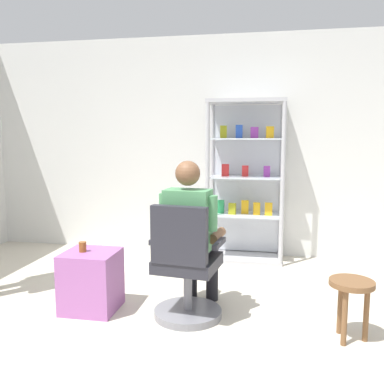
{
  "coord_description": "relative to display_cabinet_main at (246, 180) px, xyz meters",
  "views": [
    {
      "loc": [
        0.68,
        -2.2,
        1.48
      ],
      "look_at": [
        0.02,
        1.3,
        1.0
      ],
      "focal_mm": 38.77,
      "sensor_mm": 36.0,
      "label": 1
    }
  ],
  "objects": [
    {
      "name": "storage_crate",
      "position": [
        -1.19,
        -1.78,
        -0.71
      ],
      "size": [
        0.44,
        0.42,
        0.51
      ],
      "primitive_type": "cube",
      "color": "#9E599E",
      "rests_on": "ground"
    },
    {
      "name": "wooden_stool",
      "position": [
        0.88,
        -1.93,
        -0.6
      ],
      "size": [
        0.32,
        0.32,
        0.45
      ],
      "color": "brown",
      "rests_on": "ground"
    },
    {
      "name": "seated_shopkeeper",
      "position": [
        -0.34,
        -1.65,
        -0.25
      ],
      "size": [
        0.52,
        0.6,
        1.29
      ],
      "color": "black",
      "rests_on": "ground"
    },
    {
      "name": "tea_glass",
      "position": [
        -1.26,
        -1.79,
        -0.41
      ],
      "size": [
        0.06,
        0.06,
        0.09
      ],
      "primitive_type": "cylinder",
      "color": "brown",
      "rests_on": "storage_crate"
    },
    {
      "name": "back_wall",
      "position": [
        -0.4,
        0.24,
        0.39
      ],
      "size": [
        6.0,
        0.1,
        2.7
      ],
      "primitive_type": "cube",
      "color": "silver",
      "rests_on": "ground"
    },
    {
      "name": "display_cabinet_main",
      "position": [
        0.0,
        0.0,
        0.0
      ],
      "size": [
        0.9,
        0.45,
        1.9
      ],
      "color": "#B7B7BC",
      "rests_on": "ground"
    },
    {
      "name": "office_chair",
      "position": [
        -0.36,
        -1.82,
        -0.57
      ],
      "size": [
        0.59,
        0.56,
        0.96
      ],
      "color": "slate",
      "rests_on": "ground"
    }
  ]
}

